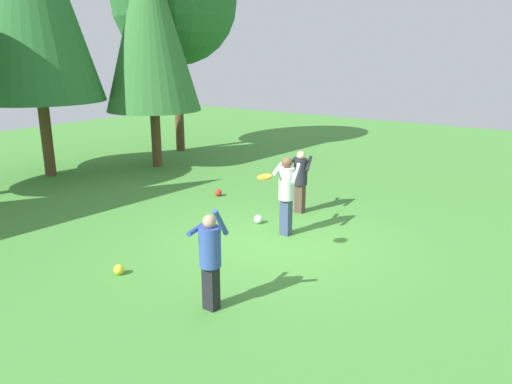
{
  "coord_description": "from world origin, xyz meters",
  "views": [
    {
      "loc": [
        -8.19,
        -5.31,
        3.9
      ],
      "look_at": [
        -0.1,
        0.52,
        1.05
      ],
      "focal_mm": 34.32,
      "sensor_mm": 36.0,
      "label": 1
    }
  ],
  "objects_px": {
    "person_catcher": "(286,189)",
    "frisbee": "(264,177)",
    "tree_right": "(150,24)",
    "ball_yellow": "(119,270)",
    "tree_far_right": "(174,1)",
    "ball_white": "(258,219)",
    "person_bystander": "(300,177)",
    "person_thrower": "(210,254)",
    "ball_red": "(218,193)"
  },
  "relations": [
    {
      "from": "ball_white",
      "to": "ball_yellow",
      "type": "bearing_deg",
      "value": 173.13
    },
    {
      "from": "person_catcher",
      "to": "frisbee",
      "type": "bearing_deg",
      "value": -0.0
    },
    {
      "from": "person_bystander",
      "to": "ball_white",
      "type": "bearing_deg",
      "value": -34.52
    },
    {
      "from": "ball_red",
      "to": "ball_yellow",
      "type": "xyz_separation_m",
      "value": [
        -4.96,
        -1.8,
        -0.0
      ]
    },
    {
      "from": "tree_right",
      "to": "ball_white",
      "type": "bearing_deg",
      "value": -114.11
    },
    {
      "from": "tree_far_right",
      "to": "person_bystander",
      "type": "bearing_deg",
      "value": -116.86
    },
    {
      "from": "ball_white",
      "to": "tree_right",
      "type": "xyz_separation_m",
      "value": [
        2.91,
        6.51,
        4.72
      ]
    },
    {
      "from": "tree_right",
      "to": "ball_red",
      "type": "bearing_deg",
      "value": -111.7
    },
    {
      "from": "ball_yellow",
      "to": "ball_white",
      "type": "bearing_deg",
      "value": -6.87
    },
    {
      "from": "tree_right",
      "to": "person_bystander",
      "type": "bearing_deg",
      "value": -103.16
    },
    {
      "from": "frisbee",
      "to": "tree_right",
      "type": "xyz_separation_m",
      "value": [
        4.75,
        7.96,
        3.09
      ]
    },
    {
      "from": "person_bystander",
      "to": "tree_far_right",
      "type": "height_order",
      "value": "tree_far_right"
    },
    {
      "from": "tree_far_right",
      "to": "tree_right",
      "type": "distance_m",
      "value": 3.04
    },
    {
      "from": "person_thrower",
      "to": "person_bystander",
      "type": "xyz_separation_m",
      "value": [
        5.0,
        1.37,
        0.0
      ]
    },
    {
      "from": "ball_red",
      "to": "person_bystander",
      "type": "bearing_deg",
      "value": -88.07
    },
    {
      "from": "person_catcher",
      "to": "person_bystander",
      "type": "bearing_deg",
      "value": -178.1
    },
    {
      "from": "frisbee",
      "to": "tree_right",
      "type": "height_order",
      "value": "tree_right"
    },
    {
      "from": "person_catcher",
      "to": "ball_yellow",
      "type": "xyz_separation_m",
      "value": [
        -3.5,
        1.38,
        -0.95
      ]
    },
    {
      "from": "person_catcher",
      "to": "ball_white",
      "type": "xyz_separation_m",
      "value": [
        0.24,
        0.93,
        -0.94
      ]
    },
    {
      "from": "person_thrower",
      "to": "frisbee",
      "type": "relative_size",
      "value": 4.97
    },
    {
      "from": "person_catcher",
      "to": "ball_red",
      "type": "xyz_separation_m",
      "value": [
        1.46,
        3.18,
        -0.94
      ]
    },
    {
      "from": "frisbee",
      "to": "tree_right",
      "type": "relative_size",
      "value": 0.04
    },
    {
      "from": "person_thrower",
      "to": "ball_white",
      "type": "relative_size",
      "value": 8.26
    },
    {
      "from": "ball_yellow",
      "to": "tree_far_right",
      "type": "bearing_deg",
      "value": 38.8
    },
    {
      "from": "person_thrower",
      "to": "person_bystander",
      "type": "height_order",
      "value": "person_thrower"
    },
    {
      "from": "person_thrower",
      "to": "frisbee",
      "type": "height_order",
      "value": "frisbee"
    },
    {
      "from": "person_bystander",
      "to": "ball_white",
      "type": "xyz_separation_m",
      "value": [
        -1.31,
        0.36,
        -0.83
      ]
    },
    {
      "from": "person_thrower",
      "to": "ball_yellow",
      "type": "xyz_separation_m",
      "value": [
        -0.05,
        2.18,
        -0.83
      ]
    },
    {
      "from": "person_thrower",
      "to": "tree_right",
      "type": "height_order",
      "value": "tree_right"
    },
    {
      "from": "person_bystander",
      "to": "frisbee",
      "type": "distance_m",
      "value": 3.42
    },
    {
      "from": "person_bystander",
      "to": "frisbee",
      "type": "bearing_deg",
      "value": -0.0
    },
    {
      "from": "person_thrower",
      "to": "ball_white",
      "type": "height_order",
      "value": "person_thrower"
    },
    {
      "from": "tree_far_right",
      "to": "tree_right",
      "type": "xyz_separation_m",
      "value": [
        -2.55,
        -1.34,
        -0.96
      ]
    },
    {
      "from": "tree_far_right",
      "to": "ball_yellow",
      "type": "bearing_deg",
      "value": -141.2
    },
    {
      "from": "ball_white",
      "to": "tree_far_right",
      "type": "distance_m",
      "value": 11.12
    },
    {
      "from": "person_bystander",
      "to": "ball_white",
      "type": "height_order",
      "value": "person_bystander"
    },
    {
      "from": "ball_white",
      "to": "ball_red",
      "type": "height_order",
      "value": "ball_white"
    },
    {
      "from": "person_thrower",
      "to": "tree_right",
      "type": "relative_size",
      "value": 0.22
    },
    {
      "from": "person_catcher",
      "to": "tree_right",
      "type": "relative_size",
      "value": 0.23
    },
    {
      "from": "person_thrower",
      "to": "ball_yellow",
      "type": "height_order",
      "value": "person_thrower"
    },
    {
      "from": "tree_right",
      "to": "person_catcher",
      "type": "bearing_deg",
      "value": -113.0
    },
    {
      "from": "person_bystander",
      "to": "ball_white",
      "type": "distance_m",
      "value": 1.59
    },
    {
      "from": "person_catcher",
      "to": "ball_yellow",
      "type": "relative_size",
      "value": 9.13
    },
    {
      "from": "ball_red",
      "to": "tree_far_right",
      "type": "bearing_deg",
      "value": 52.82
    },
    {
      "from": "ball_red",
      "to": "person_catcher",
      "type": "bearing_deg",
      "value": -114.71
    },
    {
      "from": "person_thrower",
      "to": "person_catcher",
      "type": "xyz_separation_m",
      "value": [
        3.45,
        0.8,
        0.12
      ]
    },
    {
      "from": "person_catcher",
      "to": "frisbee",
      "type": "distance_m",
      "value": 1.81
    },
    {
      "from": "frisbee",
      "to": "ball_white",
      "type": "height_order",
      "value": "frisbee"
    },
    {
      "from": "person_catcher",
      "to": "ball_white",
      "type": "height_order",
      "value": "person_catcher"
    },
    {
      "from": "ball_white",
      "to": "tree_right",
      "type": "bearing_deg",
      "value": 65.89
    }
  ]
}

